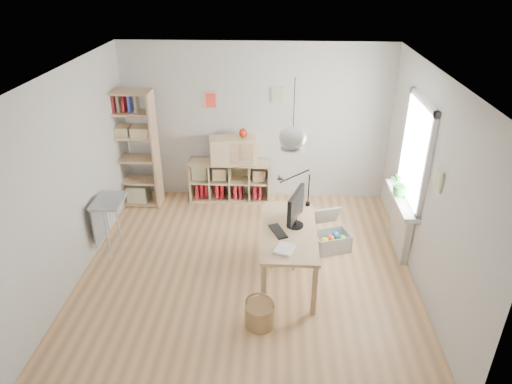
{
  "coord_description": "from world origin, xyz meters",
  "views": [
    {
      "loc": [
        0.38,
        -5.14,
        3.86
      ],
      "look_at": [
        0.1,
        0.3,
        1.05
      ],
      "focal_mm": 32.0,
      "sensor_mm": 36.0,
      "label": 1
    }
  ],
  "objects_px": {
    "tall_bookshelf": "(132,145)",
    "storage_chest": "(330,237)",
    "cube_shelf": "(229,183)",
    "monitor": "(296,207)",
    "desk": "(289,236)",
    "drawer_chest": "(233,150)",
    "chair": "(285,235)"
  },
  "relations": [
    {
      "from": "chair",
      "to": "tall_bookshelf",
      "type": "bearing_deg",
      "value": 154.66
    },
    {
      "from": "cube_shelf",
      "to": "tall_bookshelf",
      "type": "bearing_deg",
      "value": -169.81
    },
    {
      "from": "tall_bookshelf",
      "to": "chair",
      "type": "bearing_deg",
      "value": -31.8
    },
    {
      "from": "cube_shelf",
      "to": "chair",
      "type": "bearing_deg",
      "value": -62.22
    },
    {
      "from": "cube_shelf",
      "to": "monitor",
      "type": "distance_m",
      "value": 2.51
    },
    {
      "from": "monitor",
      "to": "chair",
      "type": "bearing_deg",
      "value": 132.34
    },
    {
      "from": "desk",
      "to": "storage_chest",
      "type": "bearing_deg",
      "value": 49.81
    },
    {
      "from": "chair",
      "to": "storage_chest",
      "type": "xyz_separation_m",
      "value": [
        0.68,
        0.38,
        -0.24
      ]
    },
    {
      "from": "desk",
      "to": "tall_bookshelf",
      "type": "bearing_deg",
      "value": 142.99
    },
    {
      "from": "desk",
      "to": "cube_shelf",
      "type": "height_order",
      "value": "desk"
    },
    {
      "from": "storage_chest",
      "to": "tall_bookshelf",
      "type": "bearing_deg",
      "value": 140.42
    },
    {
      "from": "tall_bookshelf",
      "to": "storage_chest",
      "type": "relative_size",
      "value": 2.79
    },
    {
      "from": "chair",
      "to": "drawer_chest",
      "type": "relative_size",
      "value": 0.93
    },
    {
      "from": "desk",
      "to": "monitor",
      "type": "distance_m",
      "value": 0.39
    },
    {
      "from": "chair",
      "to": "drawer_chest",
      "type": "height_order",
      "value": "drawer_chest"
    },
    {
      "from": "tall_bookshelf",
      "to": "monitor",
      "type": "relative_size",
      "value": 3.62
    },
    {
      "from": "tall_bookshelf",
      "to": "chair",
      "type": "height_order",
      "value": "tall_bookshelf"
    },
    {
      "from": "cube_shelf",
      "to": "monitor",
      "type": "height_order",
      "value": "monitor"
    },
    {
      "from": "cube_shelf",
      "to": "monitor",
      "type": "bearing_deg",
      "value": -62.74
    },
    {
      "from": "cube_shelf",
      "to": "storage_chest",
      "type": "xyz_separation_m",
      "value": [
        1.65,
        -1.48,
        -0.12
      ]
    },
    {
      "from": "chair",
      "to": "monitor",
      "type": "xyz_separation_m",
      "value": [
        0.12,
        -0.27,
        0.61
      ]
    },
    {
      "from": "tall_bookshelf",
      "to": "storage_chest",
      "type": "xyz_separation_m",
      "value": [
        3.22,
        -1.2,
        -0.91
      ]
    },
    {
      "from": "storage_chest",
      "to": "desk",
      "type": "bearing_deg",
      "value": -149.31
    },
    {
      "from": "desk",
      "to": "drawer_chest",
      "type": "bearing_deg",
      "value": 112.95
    },
    {
      "from": "desk",
      "to": "tall_bookshelf",
      "type": "xyz_separation_m",
      "value": [
        -2.59,
        1.95,
        0.43
      ]
    },
    {
      "from": "cube_shelf",
      "to": "tall_bookshelf",
      "type": "relative_size",
      "value": 0.7
    },
    {
      "from": "desk",
      "to": "monitor",
      "type": "height_order",
      "value": "monitor"
    },
    {
      "from": "desk",
      "to": "drawer_chest",
      "type": "relative_size",
      "value": 1.9
    },
    {
      "from": "chair",
      "to": "storage_chest",
      "type": "relative_size",
      "value": 1.03
    },
    {
      "from": "tall_bookshelf",
      "to": "storage_chest",
      "type": "height_order",
      "value": "tall_bookshelf"
    },
    {
      "from": "monitor",
      "to": "drawer_chest",
      "type": "relative_size",
      "value": 0.7
    },
    {
      "from": "desk",
      "to": "storage_chest",
      "type": "height_order",
      "value": "desk"
    }
  ]
}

